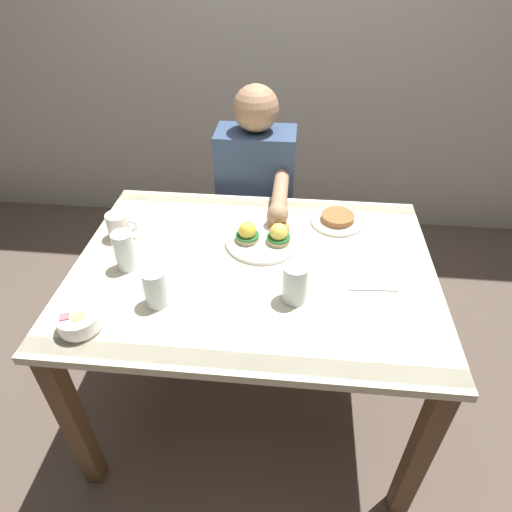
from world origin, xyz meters
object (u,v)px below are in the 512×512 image
at_px(dining_table, 254,289).
at_px(eggs_benedict_plate, 264,237).
at_px(diner_person, 256,197).
at_px(coffee_mug, 119,225).
at_px(fruit_bowl, 79,321).
at_px(water_glass_far, 295,284).
at_px(fork, 376,289).
at_px(side_plate, 337,220).
at_px(water_glass_extra, 125,253).
at_px(water_glass_near, 156,289).

distance_m(dining_table, eggs_benedict_plate, 0.19).
bearing_deg(eggs_benedict_plate, diner_person, 98.85).
bearing_deg(dining_table, coffee_mug, 166.77).
relative_size(fruit_bowl, water_glass_far, 0.95).
distance_m(fork, water_glass_far, 0.27).
xyz_separation_m(coffee_mug, side_plate, (0.79, 0.17, -0.04)).
relative_size(eggs_benedict_plate, diner_person, 0.24).
height_order(dining_table, diner_person, diner_person).
distance_m(water_glass_far, side_plate, 0.46).
distance_m(dining_table, water_glass_extra, 0.45).
bearing_deg(side_plate, fruit_bowl, -140.50).
height_order(water_glass_near, water_glass_extra, water_glass_extra).
bearing_deg(water_glass_near, fruit_bowl, -146.84).
distance_m(coffee_mug, water_glass_far, 0.69).
relative_size(coffee_mug, side_plate, 0.56).
bearing_deg(diner_person, water_glass_near, -105.12).
distance_m(fork, water_glass_extra, 0.81).
height_order(water_glass_near, diner_person, diner_person).
relative_size(fruit_bowl, water_glass_extra, 0.90).
height_order(eggs_benedict_plate, fork, eggs_benedict_plate).
relative_size(fork, water_glass_near, 1.28).
distance_m(fork, water_glass_near, 0.68).
xyz_separation_m(eggs_benedict_plate, fork, (0.37, -0.21, -0.02)).
bearing_deg(coffee_mug, dining_table, -13.23).
relative_size(coffee_mug, water_glass_far, 0.88).
height_order(water_glass_far, diner_person, diner_person).
xyz_separation_m(dining_table, diner_person, (-0.05, 0.60, 0.02)).
bearing_deg(diner_person, water_glass_extra, -119.28).
distance_m(water_glass_far, water_glass_extra, 0.56).
xyz_separation_m(water_glass_near, water_glass_extra, (-0.15, 0.16, 0.00)).
xyz_separation_m(dining_table, water_glass_extra, (-0.41, -0.05, 0.16)).
distance_m(eggs_benedict_plate, coffee_mug, 0.52).
bearing_deg(coffee_mug, water_glass_extra, -64.12).
bearing_deg(water_glass_near, eggs_benedict_plate, 49.13).
relative_size(water_glass_far, side_plate, 0.63).
bearing_deg(dining_table, fruit_bowl, -144.18).
distance_m(eggs_benedict_plate, diner_person, 0.49).
xyz_separation_m(fork, water_glass_far, (-0.26, -0.07, 0.06)).
xyz_separation_m(eggs_benedict_plate, diner_person, (-0.07, 0.47, -0.11)).
xyz_separation_m(water_glass_far, water_glass_extra, (-0.55, 0.10, -0.00)).
xyz_separation_m(eggs_benedict_plate, water_glass_far, (0.12, -0.28, 0.03)).
height_order(dining_table, eggs_benedict_plate, eggs_benedict_plate).
bearing_deg(eggs_benedict_plate, water_glass_near, -130.87).
bearing_deg(water_glass_near, dining_table, 37.59).
distance_m(side_plate, diner_person, 0.48).
relative_size(dining_table, diner_person, 1.05).
relative_size(dining_table, fork, 7.69).
bearing_deg(eggs_benedict_plate, water_glass_extra, -157.78).
distance_m(water_glass_near, side_plate, 0.75).
bearing_deg(fork, diner_person, 123.13).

